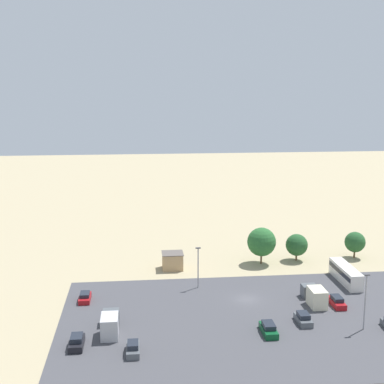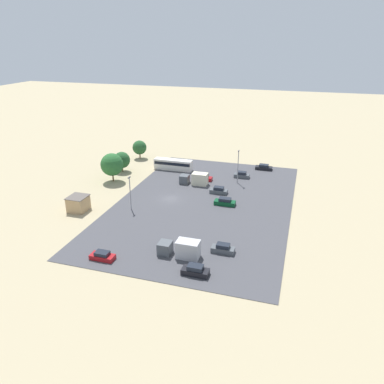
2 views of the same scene
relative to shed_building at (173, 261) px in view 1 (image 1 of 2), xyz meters
The scene contains 17 objects.
ground_plane 20.49m from the shed_building, 124.41° to the left, with size 400.00×400.00×0.00m, color tan.
parking_lot_surface 27.70m from the shed_building, 114.67° to the left, with size 61.13×38.33×0.08m.
shed_building is the anchor object (origin of this frame).
bus 33.02m from the shed_building, 161.18° to the left, with size 2.48×10.87×3.00m.
parked_car_0 34.62m from the shed_building, 63.58° to the left, with size 1.92×4.36×1.66m.
parked_car_1 32.46m from the shed_building, 124.00° to the left, with size 1.88×4.16×1.64m.
parked_car_2 34.60m from the shed_building, 77.25° to the left, with size 1.76×4.05×1.63m.
parked_car_4 21.58m from the shed_building, 42.95° to the left, with size 1.86×4.21×1.42m.
parked_car_6 33.19m from the shed_building, 140.66° to the left, with size 1.76×4.56×1.61m.
parked_car_7 32.11m from the shed_building, 112.05° to the left, with size 1.92×4.71×1.62m.
parked_truck_0 29.83m from the shed_building, 138.31° to the left, with size 2.48×7.12×3.03m.
parked_truck_1 29.34m from the shed_building, 68.03° to the left, with size 2.45×7.23×3.12m.
tree_near_shed 26.09m from the shed_building, behind, with size 4.53×4.53×5.60m.
tree_apron_mid 18.47m from the shed_building, behind, with size 5.83×5.83×7.49m.
tree_apron_far 38.73m from the shed_building, behind, with size 4.30×4.30×5.60m.
light_pole_lot_centre 11.61m from the shed_building, 109.94° to the left, with size 0.90×0.28×7.47m.
light_pole_lot_edge 39.99m from the shed_building, 131.46° to the left, with size 0.90×0.28×8.61m.
Camera 1 is at (18.06, 83.89, 35.57)m, focal length 50.00 mm.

